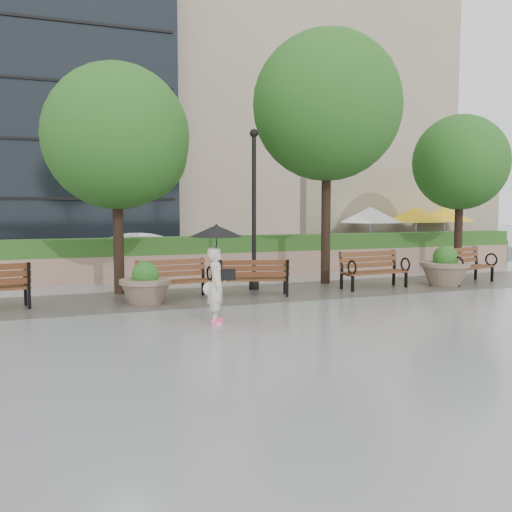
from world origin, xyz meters
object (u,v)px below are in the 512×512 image
object	(u,v)px
bench_1	(174,288)
lamppost	(254,219)
car_right	(150,251)
bench_4	(467,273)
pedestrian	(216,264)
bench_3	(374,278)
bench_2	(253,285)
planter_right	(445,270)
planter_left	(146,287)

from	to	relation	value
bench_1	lamppost	xyz separation A→B (m)	(2.47, 0.85, 1.69)
lamppost	car_right	size ratio (longest dim) A/B	1.09
bench_4	pedestrian	distance (m)	9.43
bench_3	bench_4	world-z (taller)	bench_4
bench_2	bench_4	size ratio (longest dim) A/B	0.91
bench_2	bench_4	xyz separation A→B (m)	(6.99, 0.01, 0.03)
bench_3	pedestrian	world-z (taller)	pedestrian
planter_right	car_right	bearing A→B (deg)	134.65
bench_2	pedestrian	xyz separation A→B (m)	(-1.91, -2.96, 0.91)
lamppost	pedestrian	world-z (taller)	lamppost
bench_1	car_right	xyz separation A→B (m)	(0.69, 7.06, 0.38)
bench_1	bench_4	xyz separation A→B (m)	(9.03, -0.22, 0.02)
bench_4	car_right	xyz separation A→B (m)	(-8.34, 7.28, 0.36)
lamppost	bench_1	bearing A→B (deg)	-161.10
lamppost	bench_2	bearing A→B (deg)	-111.63
bench_3	bench_4	xyz separation A→B (m)	(3.30, -0.03, 0.01)
bench_1	car_right	world-z (taller)	car_right
car_right	pedestrian	bearing A→B (deg)	167.86
car_right	pedestrian	xyz separation A→B (m)	(-0.56, -10.25, 0.52)
bench_4	planter_right	xyz separation A→B (m)	(-0.98, -0.17, 0.15)
bench_3	bench_4	size ratio (longest dim) A/B	0.95
bench_3	planter_right	world-z (taller)	planter_right
bench_2	lamppost	size ratio (longest dim) A/B	0.43
bench_3	lamppost	world-z (taller)	lamppost
bench_3	pedestrian	distance (m)	6.42
planter_left	car_right	xyz separation A→B (m)	(1.49, 7.51, 0.27)
bench_2	pedestrian	world-z (taller)	pedestrian
planter_right	planter_left	bearing A→B (deg)	-179.66
pedestrian	bench_3	bearing A→B (deg)	-41.07
bench_1	planter_left	xyz separation A→B (m)	(-0.80, -0.45, 0.11)
planter_right	pedestrian	world-z (taller)	pedestrian
bench_2	bench_4	bearing A→B (deg)	-163.68
bench_4	bench_3	bearing A→B (deg)	161.57
planter_left	lamppost	size ratio (longest dim) A/B	0.28
bench_3	bench_2	bearing A→B (deg)	176.19
bench_3	planter_right	bearing A→B (deg)	-9.70
planter_right	lamppost	size ratio (longest dim) A/B	0.32
bench_2	car_right	xyz separation A→B (m)	(-1.35, 7.30, 0.39)
bench_2	bench_4	world-z (taller)	bench_4
bench_1	planter_right	bearing A→B (deg)	-8.99
bench_1	bench_2	bearing A→B (deg)	-12.86
bench_2	lamppost	distance (m)	2.06
bench_1	pedestrian	size ratio (longest dim) A/B	0.97
car_right	bench_1	bearing A→B (deg)	165.40
bench_1	bench_3	distance (m)	5.74
planter_right	bench_2	bearing A→B (deg)	178.50
planter_left	bench_3	bearing A→B (deg)	2.28
bench_1	lamppost	distance (m)	3.11
bench_4	pedestrian	bearing A→B (deg)	-179.37
bench_2	bench_1	bearing A→B (deg)	9.50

